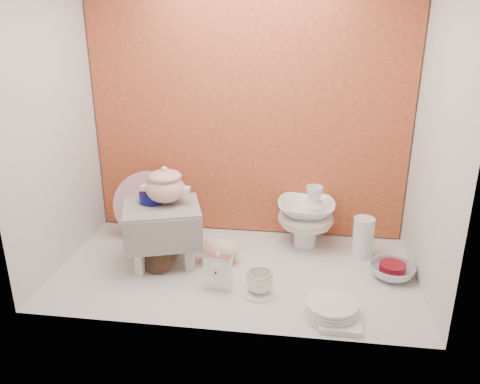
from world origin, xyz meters
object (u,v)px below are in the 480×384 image
object	(u,v)px
porcelain_tower	(306,216)
mantel_clock	(218,271)
dinner_plate_stack	(332,309)
soup_tureen	(165,185)
blue_white_vase	(173,224)
step_stool	(163,235)
gold_rim_teacup	(259,282)
plush_pig	(222,250)
floral_platter	(148,205)
crystal_bowl	(392,271)

from	to	relation	value
porcelain_tower	mantel_clock	bearing A→B (deg)	-127.81
dinner_plate_stack	soup_tureen	bearing A→B (deg)	153.75
blue_white_vase	porcelain_tower	bearing A→B (deg)	4.74
step_stool	gold_rim_teacup	distance (m)	0.58
step_stool	porcelain_tower	xyz separation A→B (m)	(0.73, 0.30, 0.02)
mantel_clock	porcelain_tower	size ratio (longest dim) A/B	0.53
plush_pig	dinner_plate_stack	distance (m)	0.69
floral_platter	dinner_plate_stack	xyz separation A→B (m)	(1.03, -0.67, -0.16)
crystal_bowl	floral_platter	bearing A→B (deg)	167.55
step_stool	soup_tureen	distance (m)	0.26
mantel_clock	crystal_bowl	bearing A→B (deg)	22.00
soup_tureen	porcelain_tower	world-z (taller)	soup_tureen
gold_rim_teacup	floral_platter	bearing A→B (deg)	142.90
mantel_clock	floral_platter	bearing A→B (deg)	141.48
dinner_plate_stack	crystal_bowl	size ratio (longest dim) A/B	1.08
gold_rim_teacup	dinner_plate_stack	size ratio (longest dim) A/B	0.53
gold_rim_teacup	mantel_clock	bearing A→B (deg)	175.90
mantel_clock	dinner_plate_stack	distance (m)	0.55
gold_rim_teacup	crystal_bowl	world-z (taller)	gold_rim_teacup
plush_pig	mantel_clock	bearing A→B (deg)	-71.42
porcelain_tower	floral_platter	bearing A→B (deg)	-179.85
floral_platter	mantel_clock	bearing A→B (deg)	-45.74
floral_platter	porcelain_tower	xyz separation A→B (m)	(0.91, 0.00, -0.02)
crystal_bowl	porcelain_tower	xyz separation A→B (m)	(-0.43, 0.30, 0.15)
gold_rim_teacup	soup_tureen	bearing A→B (deg)	152.14
soup_tureen	blue_white_vase	size ratio (longest dim) A/B	1.06
plush_pig	dinner_plate_stack	xyz separation A→B (m)	(0.55, -0.41, -0.03)
porcelain_tower	plush_pig	bearing A→B (deg)	-148.87
porcelain_tower	crystal_bowl	bearing A→B (deg)	-34.54
floral_platter	blue_white_vase	size ratio (longest dim) A/B	1.75
step_stool	blue_white_vase	bearing A→B (deg)	75.83
blue_white_vase	porcelain_tower	world-z (taller)	porcelain_tower
step_stool	floral_platter	xyz separation A→B (m)	(-0.18, 0.30, 0.04)
mantel_clock	gold_rim_teacup	xyz separation A→B (m)	(0.20, -0.01, -0.03)
soup_tureen	porcelain_tower	bearing A→B (deg)	20.22
porcelain_tower	gold_rim_teacup	bearing A→B (deg)	-110.98
floral_platter	gold_rim_teacup	world-z (taller)	floral_platter
step_stool	mantel_clock	size ratio (longest dim) A/B	1.97
step_stool	dinner_plate_stack	world-z (taller)	step_stool
blue_white_vase	plush_pig	xyz separation A→B (m)	(0.32, -0.20, -0.04)
soup_tureen	floral_platter	bearing A→B (deg)	126.26
soup_tureen	floral_platter	size ratio (longest dim) A/B	0.61
blue_white_vase	gold_rim_teacup	distance (m)	0.72
dinner_plate_stack	porcelain_tower	bearing A→B (deg)	100.14
plush_pig	dinner_plate_stack	bearing A→B (deg)	-24.70
step_stool	plush_pig	xyz separation A→B (m)	(0.30, 0.04, -0.09)
soup_tureen	gold_rim_teacup	xyz separation A→B (m)	(0.51, -0.27, -0.36)
blue_white_vase	porcelain_tower	distance (m)	0.75
plush_pig	gold_rim_teacup	size ratio (longest dim) A/B	1.88
plush_pig	porcelain_tower	xyz separation A→B (m)	(0.43, 0.26, 0.11)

